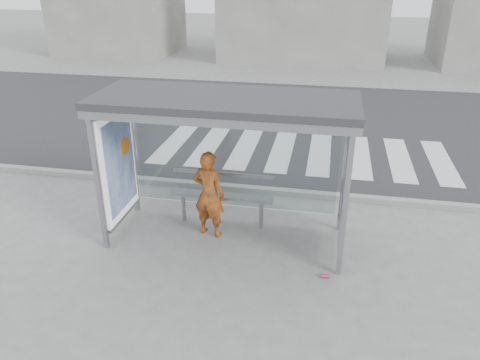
% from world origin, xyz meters
% --- Properties ---
extents(ground, '(80.00, 80.00, 0.00)m').
position_xyz_m(ground, '(0.00, 0.00, 0.00)').
color(ground, slate).
rests_on(ground, ground).
extents(road, '(30.00, 10.00, 0.01)m').
position_xyz_m(road, '(0.00, 7.00, 0.00)').
color(road, '#262628').
rests_on(road, ground).
extents(curb, '(30.00, 0.18, 0.12)m').
position_xyz_m(curb, '(0.00, 1.95, 0.06)').
color(curb, gray).
rests_on(curb, ground).
extents(crosswalk, '(7.55, 3.00, 0.00)m').
position_xyz_m(crosswalk, '(1.00, 4.50, 0.00)').
color(crosswalk, silver).
rests_on(crosswalk, ground).
extents(bus_shelter, '(4.25, 1.65, 2.62)m').
position_xyz_m(bus_shelter, '(-0.37, 0.06, 1.98)').
color(bus_shelter, gray).
rests_on(bus_shelter, ground).
extents(building_center, '(8.00, 5.00, 5.00)m').
position_xyz_m(building_center, '(0.00, 18.00, 2.50)').
color(building_center, slate).
rests_on(building_center, ground).
extents(person, '(0.66, 0.51, 1.63)m').
position_xyz_m(person, '(-0.33, 0.09, 0.81)').
color(person, red).
rests_on(person, ground).
extents(bench, '(1.94, 0.32, 1.00)m').
position_xyz_m(bench, '(-0.20, 0.51, 0.59)').
color(bench, slate).
rests_on(bench, ground).
extents(soda_can, '(0.13, 0.09, 0.07)m').
position_xyz_m(soda_can, '(1.80, -0.86, 0.03)').
color(soda_can, '#D63E75').
rests_on(soda_can, ground).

